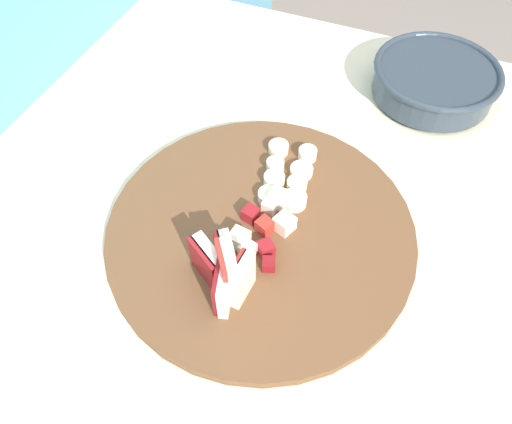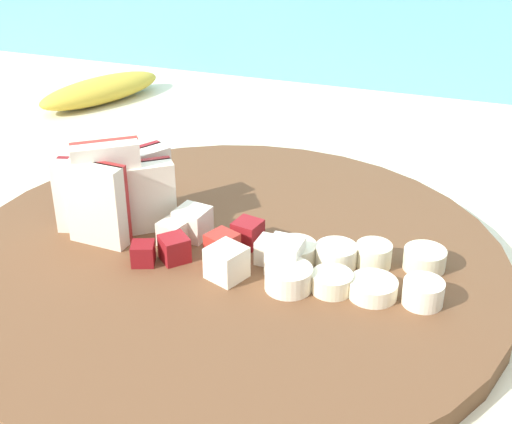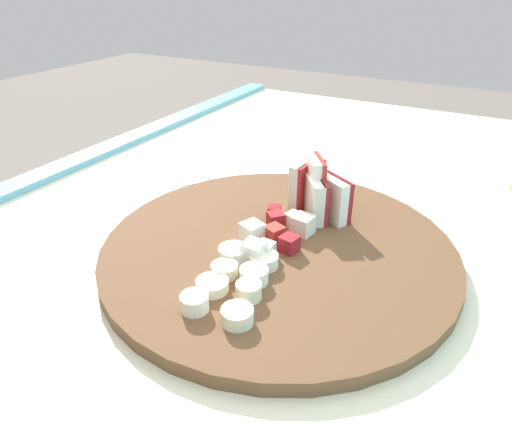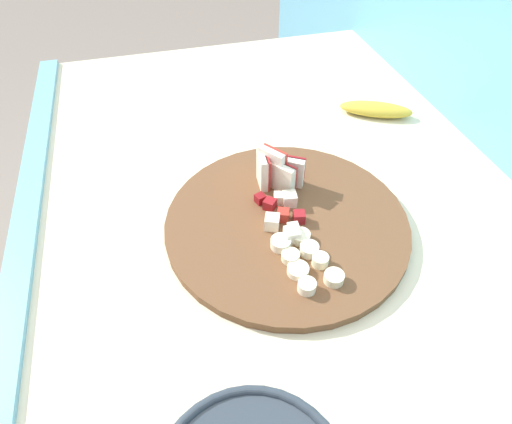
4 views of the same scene
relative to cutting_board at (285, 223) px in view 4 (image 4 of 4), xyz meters
The scene contains 8 objects.
ground 0.89m from the cutting_board, behind, with size 10.00×10.00×0.00m, color gray.
tiled_countertop 0.46m from the cutting_board, behind, with size 1.11×0.80×0.89m.
tile_backsplash 0.47m from the cutting_board, 102.88° to the left, with size 2.40×0.04×1.44m, color #5BA3C1.
cutting_board is the anchor object (origin of this frame).
apple_wedge_fan 0.09m from the cutting_board, behind, with size 0.08×0.07×0.07m.
apple_dice_pile 0.02m from the cutting_board, 133.41° to the right, with size 0.11×0.07×0.02m.
banana_slice_rows 0.08m from the cutting_board, ahead, with size 0.11×0.08×0.02m.
banana_peel 0.37m from the cutting_board, 132.41° to the left, with size 0.14×0.05×0.03m, color gold.
Camera 4 is at (0.52, -0.16, 1.35)m, focal length 30.29 mm.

